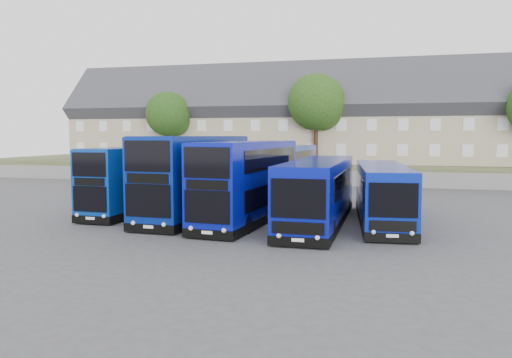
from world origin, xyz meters
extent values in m
plane|color=#454449|center=(0.00, 0.00, 0.00)|extent=(120.00, 120.00, 0.00)
cube|color=slate|center=(0.00, 24.00, 0.75)|extent=(70.00, 0.40, 1.50)
cube|color=#4A542F|center=(0.00, 34.00, 1.00)|extent=(80.00, 20.00, 2.00)
cube|color=tan|center=(-24.00, 30.00, 5.00)|extent=(6.00, 8.00, 6.00)
cube|color=#36363B|center=(-24.00, 30.00, 8.00)|extent=(6.00, 10.40, 10.40)
cube|color=brown|center=(-22.50, 30.00, 11.84)|extent=(0.60, 0.90, 1.40)
cube|color=tan|center=(-18.00, 30.00, 5.00)|extent=(6.00, 8.00, 6.00)
cube|color=#36363B|center=(-18.00, 30.00, 8.00)|extent=(6.00, 10.40, 10.40)
cube|color=brown|center=(-16.50, 30.00, 11.84)|extent=(0.60, 0.90, 1.40)
cube|color=tan|center=(-12.00, 30.00, 5.00)|extent=(6.00, 8.00, 6.00)
cube|color=#36363B|center=(-12.00, 30.00, 8.00)|extent=(6.00, 10.40, 10.40)
cube|color=brown|center=(-10.50, 30.00, 11.84)|extent=(0.60, 0.90, 1.40)
cube|color=tan|center=(-6.00, 30.00, 5.00)|extent=(6.00, 8.00, 6.00)
cube|color=#36363B|center=(-6.00, 30.00, 8.00)|extent=(6.00, 10.40, 10.40)
cube|color=brown|center=(-4.50, 30.00, 11.84)|extent=(0.60, 0.90, 1.40)
cube|color=tan|center=(0.00, 30.00, 5.00)|extent=(6.00, 8.00, 6.00)
cube|color=#36363B|center=(0.00, 30.00, 8.00)|extent=(6.00, 10.40, 10.40)
cube|color=brown|center=(1.50, 30.00, 11.84)|extent=(0.60, 0.90, 1.40)
cube|color=tan|center=(6.00, 30.00, 5.00)|extent=(6.00, 8.00, 6.00)
cube|color=#36363B|center=(6.00, 30.00, 8.00)|extent=(6.00, 10.40, 10.40)
cube|color=brown|center=(7.50, 30.00, 11.84)|extent=(0.60, 0.90, 1.40)
cube|color=tan|center=(12.00, 30.00, 5.00)|extent=(6.00, 8.00, 6.00)
cube|color=#36363B|center=(12.00, 30.00, 8.00)|extent=(6.00, 10.40, 10.40)
cube|color=brown|center=(13.50, 30.00, 11.84)|extent=(0.60, 0.90, 1.40)
cube|color=tan|center=(18.00, 30.00, 5.00)|extent=(6.00, 8.00, 6.00)
cube|color=#36363B|center=(18.00, 30.00, 8.00)|extent=(6.00, 10.40, 10.40)
cube|color=brown|center=(19.50, 30.00, 11.84)|extent=(0.60, 0.90, 1.40)
cube|color=#083496|center=(-6.67, 3.99, 2.26)|extent=(2.66, 10.47, 3.81)
cube|color=black|center=(-6.67, 3.99, 0.30)|extent=(2.70, 10.51, 0.45)
cube|color=black|center=(-6.82, -1.24, 1.47)|extent=(2.07, 0.12, 1.42)
cube|color=black|center=(-6.82, -1.24, 3.36)|extent=(2.07, 0.12, 1.32)
cylinder|color=black|center=(-7.79, 1.02, 0.50)|extent=(0.33, 1.01, 1.00)
cube|color=navy|center=(-2.34, 3.31, 2.60)|extent=(3.19, 12.24, 4.51)
cube|color=black|center=(-2.34, 3.31, 0.30)|extent=(3.23, 12.28, 0.45)
cube|color=black|center=(-2.56, -2.79, 1.71)|extent=(2.46, 0.15, 1.66)
cube|color=black|center=(-2.56, -2.79, 3.92)|extent=(2.46, 0.15, 1.55)
cylinder|color=black|center=(-3.71, -0.52, 0.50)|extent=(0.33, 1.01, 1.00)
cube|color=#08119E|center=(1.26, 2.26, 2.46)|extent=(3.52, 11.57, 4.21)
cube|color=black|center=(1.26, 2.26, 0.30)|extent=(3.56, 11.62, 0.45)
cube|color=black|center=(0.79, -3.45, 1.61)|extent=(2.29, 0.25, 1.55)
cube|color=black|center=(0.79, -3.45, 3.68)|extent=(2.29, 0.25, 1.45)
cylinder|color=black|center=(-0.17, -1.13, 0.50)|extent=(0.38, 1.02, 1.00)
cube|color=#0929A7|center=(-3.98, 16.42, 2.23)|extent=(2.48, 10.33, 3.77)
cube|color=black|center=(-3.98, 16.42, 0.30)|extent=(2.52, 10.37, 0.45)
cube|color=black|center=(-3.91, 11.24, 1.45)|extent=(2.04, 0.09, 1.40)
cube|color=black|center=(-3.91, 11.24, 3.32)|extent=(2.04, 0.09, 1.31)
cylinder|color=black|center=(-4.96, 13.46, 0.50)|extent=(0.31, 1.00, 1.00)
cube|color=#082BA4|center=(1.44, 14.31, 2.20)|extent=(2.82, 10.24, 3.70)
cube|color=black|center=(1.44, 14.31, 0.30)|extent=(2.86, 10.28, 0.45)
cube|color=black|center=(1.18, 9.23, 1.43)|extent=(2.00, 0.16, 1.38)
cube|color=black|center=(1.18, 9.23, 3.27)|extent=(2.00, 0.16, 1.29)
cylinder|color=black|center=(0.29, 11.50, 0.50)|extent=(0.35, 1.01, 1.00)
cube|color=#08129D|center=(5.27, 2.45, 1.96)|extent=(2.85, 13.00, 3.22)
cube|color=black|center=(5.27, 2.45, 0.30)|extent=(2.89, 13.04, 0.45)
cube|color=black|center=(5.20, -4.07, 2.22)|extent=(2.40, 0.09, 1.73)
cylinder|color=black|center=(4.02, -1.82, 0.50)|extent=(0.31, 1.00, 1.00)
cube|color=#081FA4|center=(8.69, 3.84, 1.81)|extent=(3.48, 12.02, 2.91)
cube|color=black|center=(8.69, 3.84, 0.30)|extent=(3.53, 12.07, 0.45)
cube|color=black|center=(9.20, -2.10, 2.03)|extent=(2.17, 0.25, 1.58)
cylinder|color=black|center=(7.93, 0.03, 0.50)|extent=(0.39, 1.02, 1.00)
cylinder|color=#382314|center=(-14.00, 25.00, 3.88)|extent=(0.44, 0.44, 3.75)
sphere|color=#18370F|center=(-14.00, 25.00, 7.25)|extent=(4.80, 4.80, 4.80)
sphere|color=#18370F|center=(-13.40, 25.40, 6.50)|extent=(3.30, 3.30, 3.30)
cylinder|color=#382314|center=(2.00, 25.50, 4.25)|extent=(0.44, 0.44, 4.50)
sphere|color=#1A390F|center=(2.00, 25.50, 8.30)|extent=(5.76, 5.76, 5.76)
sphere|color=#1A390F|center=(2.60, 25.90, 7.40)|extent=(3.96, 3.96, 3.96)
camera|label=1|loc=(8.76, -25.20, 4.94)|focal=35.00mm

